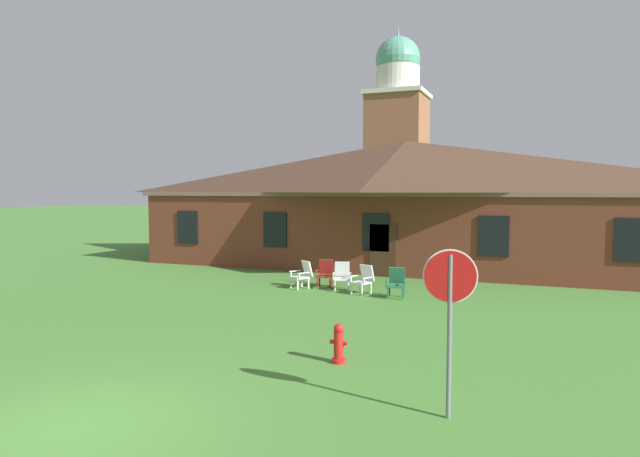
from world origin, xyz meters
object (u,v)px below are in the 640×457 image
Objects in this scene: lawn_chair_near_door at (325,272)px; lawn_chair_left_end at (342,275)px; lawn_chair_by_porch at (303,274)px; lawn_chair_right_end at (396,282)px; lawn_chair_middle at (363,279)px; fire_hydrant at (339,344)px; stop_sign at (450,298)px.

lawn_chair_near_door is 1.00× the size of lawn_chair_left_end.
lawn_chair_by_porch is 1.00× the size of lawn_chair_near_door.
lawn_chair_near_door is 1.00× the size of lawn_chair_right_end.
lawn_chair_near_door is 3.08m from lawn_chair_right_end.
lawn_chair_middle is 7.48m from fire_hydrant.
lawn_chair_near_door is (-5.95, 10.02, -1.32)m from stop_sign.
stop_sign is at bearing -61.75° from lawn_chair_left_end.
lawn_chair_right_end is (1.18, -0.21, 0.00)m from lawn_chair_middle.
lawn_chair_right_end is 1.21× the size of fire_hydrant.
lawn_chair_right_end is at bearing -17.86° from lawn_chair_left_end.
lawn_chair_near_door is at bearing 152.63° from lawn_chair_left_end.
stop_sign is 2.67× the size of lawn_chair_right_end.
fire_hydrant is at bearing -66.70° from lawn_chair_near_door.
lawn_chair_middle is at bearing -5.64° from lawn_chair_by_porch.
lawn_chair_near_door is 1.00× the size of lawn_chair_middle.
lawn_chair_near_door is at bearing 46.42° from lawn_chair_by_porch.
lawn_chair_by_porch is (-6.56, 9.38, -1.32)m from stop_sign.
lawn_chair_by_porch is 1.00× the size of lawn_chair_right_end.
fire_hydrant is (0.62, -7.05, -0.12)m from lawn_chair_right_end.
lawn_chair_near_door is at bearing 153.03° from lawn_chair_middle.
fire_hydrant is (3.50, -8.13, -0.12)m from lawn_chair_near_door.
lawn_chair_left_end is at bearing 9.52° from lawn_chair_by_porch.
lawn_chair_by_porch is 0.88m from lawn_chair_near_door.
lawn_chair_middle is at bearing -26.97° from lawn_chair_near_door.
lawn_chair_right_end is at bearing 108.95° from stop_sign.
fire_hydrant is at bearing -61.24° from lawn_chair_by_porch.
lawn_chair_middle is (-4.24, 9.15, -1.32)m from stop_sign.
stop_sign is at bearing -55.04° from lawn_chair_by_porch.
fire_hydrant is (1.80, -7.26, -0.12)m from lawn_chair_middle.
lawn_chair_by_porch is 2.33m from lawn_chair_middle.
stop_sign reaches higher than lawn_chair_by_porch.
lawn_chair_middle is at bearing 169.69° from lawn_chair_right_end.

